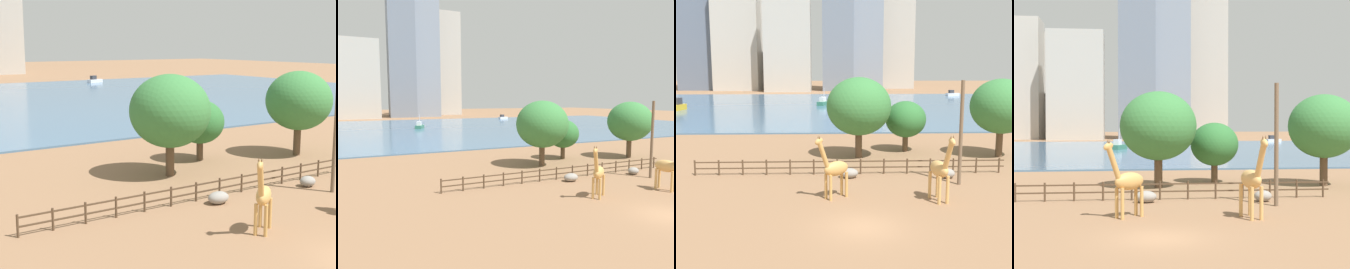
{
  "view_description": "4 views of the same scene",
  "coord_description": "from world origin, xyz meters",
  "views": [
    {
      "loc": [
        -20.58,
        -14.36,
        10.26
      ],
      "look_at": [
        3.19,
        22.06,
        2.58
      ],
      "focal_mm": 55.0,
      "sensor_mm": 36.0,
      "label": 1
    },
    {
      "loc": [
        -19.59,
        -15.37,
        8.04
      ],
      "look_at": [
        0.72,
        28.15,
        2.99
      ],
      "focal_mm": 35.0,
      "sensor_mm": 36.0,
      "label": 2
    },
    {
      "loc": [
        -1.86,
        -22.51,
        8.84
      ],
      "look_at": [
        -0.32,
        19.44,
        2.22
      ],
      "focal_mm": 45.0,
      "sensor_mm": 36.0,
      "label": 3
    },
    {
      "loc": [
        -1.52,
        -23.83,
        5.41
      ],
      "look_at": [
        3.43,
        21.9,
        4.35
      ],
      "focal_mm": 55.0,
      "sensor_mm": 36.0,
      "label": 4
    }
  ],
  "objects": [
    {
      "name": "skyline_block_left",
      "position": [
        26.46,
        167.63,
        27.81
      ],
      "size": [
        17.86,
        13.8,
        55.61
      ],
      "primitive_type": "cube",
      "color": "#B7B2A8",
      "rests_on": "ground"
    },
    {
      "name": "giraffe_companion",
      "position": [
        5.53,
        4.43,
        2.22
      ],
      "size": [
        1.24,
        3.09,
        4.73
      ],
      "rotation": [
        0.0,
        0.0,
        4.92
      ],
      "color": "tan",
      "rests_on": "ground"
    },
    {
      "name": "enclosure_fence",
      "position": [
        -0.08,
        12.0,
        0.76
      ],
      "size": [
        26.12,
        0.14,
        1.3
      ],
      "color": "#4C3826",
      "rests_on": "ground"
    },
    {
      "name": "boulder_by_pole",
      "position": [
        7.77,
        10.45,
        0.39
      ],
      "size": [
        1.21,
        1.03,
        0.78
      ],
      "primitive_type": "ellipsoid",
      "color": "gray",
      "rests_on": "ground"
    },
    {
      "name": "boulder_near_fence",
      "position": [
        -0.24,
        10.81,
        0.4
      ],
      "size": [
        1.49,
        1.07,
        0.8
      ],
      "primitive_type": "ellipsoid",
      "color": "gray",
      "rests_on": "ground"
    },
    {
      "name": "utility_pole",
      "position": [
        8.13,
        8.51,
        3.99
      ],
      "size": [
        0.28,
        0.28,
        7.97
      ],
      "primitive_type": "cylinder",
      "color": "brown",
      "rests_on": "ground"
    },
    {
      "name": "skyline_block_central",
      "position": [
        11.18,
        147.21,
        51.04
      ],
      "size": [
        16.62,
        8.27,
        102.09
      ],
      "primitive_type": "cube",
      "color": "gray",
      "rests_on": "ground"
    },
    {
      "name": "tree_right_tall",
      "position": [
        1.1,
        18.59,
        5.12
      ],
      "size": [
        6.35,
        6.35,
        8.0
      ],
      "color": "brown",
      "rests_on": "ground"
    },
    {
      "name": "boat_sailboat",
      "position": [
        -3.06,
        76.96,
        0.88
      ],
      "size": [
        3.27,
        4.76,
        4.04
      ],
      "rotation": [
        0.0,
        0.0,
        1.16
      ],
      "color": "#337259",
      "rests_on": "harbor_water"
    },
    {
      "name": "boat_ferry",
      "position": [
        37.42,
        109.93,
        0.83
      ],
      "size": [
        4.45,
        2.69,
        1.84
      ],
      "rotation": [
        0.0,
        0.0,
        0.3
      ],
      "color": "silver",
      "rests_on": "harbor_water"
    },
    {
      "name": "harbor_water",
      "position": [
        0.0,
        77.0,
        0.1
      ],
      "size": [
        180.0,
        86.0,
        0.2
      ],
      "primitive_type": "cube",
      "color": "#476B8C",
      "rests_on": "ground"
    },
    {
      "name": "skyline_tower_needle",
      "position": [
        -17.1,
        140.17,
        16.94
      ],
      "size": [
        17.26,
        10.84,
        33.87
      ],
      "primitive_type": "cube",
      "color": "#B7B2A8",
      "rests_on": "ground"
    },
    {
      "name": "skyline_block_wide",
      "position": [
        1.88,
        146.24,
        43.82
      ],
      "size": [
        12.01,
        8.91,
        87.64
      ],
      "primitive_type": "cube",
      "color": "slate",
      "rests_on": "ground"
    },
    {
      "name": "tree_center_broad",
      "position": [
        15.28,
        18.53,
        5.09
      ],
      "size": [
        6.07,
        6.07,
        7.84
      ],
      "color": "brown",
      "rests_on": "ground"
    },
    {
      "name": "giraffe_tall",
      "position": [
        -1.49,
        5.4,
        2.09
      ],
      "size": [
        2.55,
        2.09,
        4.49
      ],
      "rotation": [
        0.0,
        0.0,
        3.78
      ],
      "color": "tan",
      "rests_on": "ground"
    },
    {
      "name": "ground_plane",
      "position": [
        0.0,
        80.0,
        0.0
      ],
      "size": [
        400.0,
        400.0,
        0.0
      ],
      "primitive_type": "plane",
      "color": "#8C6647"
    },
    {
      "name": "tree_left_large",
      "position": [
        6.34,
        21.7,
        3.45
      ],
      "size": [
        4.31,
        4.31,
        5.41
      ],
      "color": "brown",
      "rests_on": "ground"
    }
  ]
}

